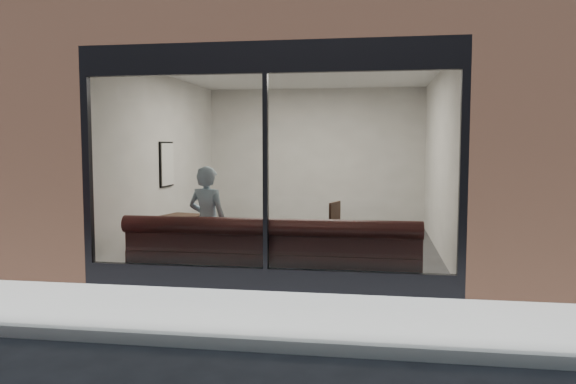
% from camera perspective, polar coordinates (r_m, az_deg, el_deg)
% --- Properties ---
extents(ground, '(120.00, 120.00, 0.00)m').
position_cam_1_polar(ground, '(5.53, -6.52, -15.33)').
color(ground, black).
rests_on(ground, ground).
extents(sidewalk_near, '(40.00, 2.00, 0.01)m').
position_cam_1_polar(sidewalk_near, '(6.44, -4.10, -12.30)').
color(sidewalk_near, gray).
rests_on(sidewalk_near, ground).
extents(kerb_near, '(40.00, 0.10, 0.12)m').
position_cam_1_polar(kerb_near, '(5.46, -6.68, -14.92)').
color(kerb_near, gray).
rests_on(kerb_near, ground).
extents(host_building_pier_left, '(2.50, 12.00, 3.20)m').
position_cam_1_polar(host_building_pier_left, '(13.98, -12.69, 3.48)').
color(host_building_pier_left, brown).
rests_on(host_building_pier_left, ground).
extents(host_building_pier_right, '(2.50, 12.00, 3.20)m').
position_cam_1_polar(host_building_pier_right, '(13.21, 19.23, 3.26)').
color(host_building_pier_right, brown).
rests_on(host_building_pier_right, ground).
extents(host_building_backfill, '(5.00, 6.00, 3.20)m').
position_cam_1_polar(host_building_backfill, '(16.06, 3.96, 3.75)').
color(host_building_backfill, brown).
rests_on(host_building_backfill, ground).
extents(cafe_floor, '(6.00, 6.00, 0.00)m').
position_cam_1_polar(cafe_floor, '(10.27, 0.97, -5.73)').
color(cafe_floor, '#2D2D30').
rests_on(cafe_floor, ground).
extents(cafe_ceiling, '(6.00, 6.00, 0.00)m').
position_cam_1_polar(cafe_ceiling, '(10.17, 0.99, 12.11)').
color(cafe_ceiling, white).
rests_on(cafe_ceiling, host_building_upper).
extents(cafe_wall_back, '(5.00, 0.00, 5.00)m').
position_cam_1_polar(cafe_wall_back, '(13.06, 2.80, 3.51)').
color(cafe_wall_back, beige).
rests_on(cafe_wall_back, ground).
extents(cafe_wall_left, '(0.00, 6.00, 6.00)m').
position_cam_1_polar(cafe_wall_left, '(10.73, -12.33, 3.11)').
color(cafe_wall_left, beige).
rests_on(cafe_wall_left, ground).
extents(cafe_wall_right, '(0.00, 6.00, 6.00)m').
position_cam_1_polar(cafe_wall_right, '(10.06, 15.19, 2.95)').
color(cafe_wall_right, beige).
rests_on(cafe_wall_right, ground).
extents(storefront_kick, '(5.00, 0.10, 0.30)m').
position_cam_1_polar(storefront_kick, '(7.39, -2.25, -8.88)').
color(storefront_kick, black).
rests_on(storefront_kick, ground).
extents(storefront_header, '(5.00, 0.10, 0.40)m').
position_cam_1_polar(storefront_header, '(7.27, -2.32, 13.52)').
color(storefront_header, black).
rests_on(storefront_header, host_building_upper).
extents(storefront_mullion, '(0.06, 0.10, 2.50)m').
position_cam_1_polar(storefront_mullion, '(7.19, -2.29, 2.02)').
color(storefront_mullion, black).
rests_on(storefront_mullion, storefront_kick).
extents(storefront_glass, '(4.80, 0.00, 4.80)m').
position_cam_1_polar(storefront_glass, '(7.16, -2.33, 2.01)').
color(storefront_glass, white).
rests_on(storefront_glass, storefront_kick).
extents(banquette, '(4.00, 0.55, 0.45)m').
position_cam_1_polar(banquette, '(7.76, -1.67, -7.65)').
color(banquette, black).
rests_on(banquette, cafe_floor).
extents(person, '(0.66, 0.51, 1.60)m').
position_cam_1_polar(person, '(8.07, -8.19, -3.06)').
color(person, '#AECEE3').
rests_on(person, cafe_floor).
extents(cafe_table_left, '(0.74, 0.74, 0.04)m').
position_cam_1_polar(cafe_table_left, '(9.29, -10.70, -2.43)').
color(cafe_table_left, black).
rests_on(cafe_table_left, cafe_floor).
extents(cafe_table_right, '(0.59, 0.59, 0.04)m').
position_cam_1_polar(cafe_table_right, '(8.08, 10.81, -3.52)').
color(cafe_table_right, black).
rests_on(cafe_table_right, cafe_floor).
extents(cafe_chair_right, '(0.56, 0.56, 0.04)m').
position_cam_1_polar(cafe_chair_right, '(9.54, 3.68, -5.20)').
color(cafe_chair_right, black).
rests_on(cafe_chair_right, cafe_floor).
extents(wall_poster, '(0.02, 0.59, 0.78)m').
position_cam_1_polar(wall_poster, '(10.70, -12.15, 2.77)').
color(wall_poster, white).
rests_on(wall_poster, cafe_wall_left).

